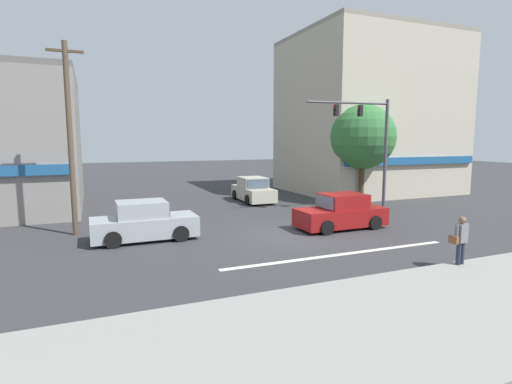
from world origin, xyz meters
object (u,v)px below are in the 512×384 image
at_px(sedan_waiting_far, 253,191).
at_px(sedan_parked_curbside, 144,223).
at_px(utility_pole_near_left, 70,137).
at_px(utility_pole_far_right, 338,140).
at_px(sedan_crossing_leftbound, 341,213).
at_px(traffic_light_mast, 371,137).
at_px(pedestrian_foreground_with_bag, 461,239).
at_px(street_tree, 363,137).

bearing_deg(sedan_waiting_far, sedan_parked_curbside, -135.57).
height_order(utility_pole_near_left, sedan_waiting_far, utility_pole_near_left).
distance_m(utility_pole_far_right, sedan_crossing_leftbound, 11.03).
bearing_deg(sedan_parked_curbside, traffic_light_mast, 7.82).
height_order(utility_pole_near_left, pedestrian_foreground_with_bag, utility_pole_near_left).
height_order(sedan_parked_curbside, pedestrian_foreground_with_bag, pedestrian_foreground_with_bag).
relative_size(traffic_light_mast, sedan_crossing_leftbound, 1.51).
relative_size(sedan_crossing_leftbound, pedestrian_foreground_with_bag, 2.47).
relative_size(sedan_waiting_far, sedan_crossing_leftbound, 1.01).
distance_m(utility_pole_far_right, pedestrian_foreground_with_bag, 16.46).
bearing_deg(utility_pole_far_right, utility_pole_near_left, -161.63).
xyz_separation_m(utility_pole_near_left, sedan_crossing_leftbound, (11.11, -3.27, -3.41)).
relative_size(utility_pole_far_right, sedan_crossing_leftbound, 1.88).
bearing_deg(traffic_light_mast, sedan_parked_curbside, -172.18).
bearing_deg(utility_pole_near_left, utility_pole_far_right, 18.37).
relative_size(traffic_light_mast, sedan_waiting_far, 1.50).
distance_m(utility_pole_near_left, traffic_light_mast, 14.96).
relative_size(utility_pole_far_right, pedestrian_foreground_with_bag, 4.63).
height_order(street_tree, sedan_crossing_leftbound, street_tree).
bearing_deg(utility_pole_far_right, sedan_waiting_far, 179.02).
bearing_deg(sedan_waiting_far, sedan_crossing_leftbound, -85.82).
height_order(utility_pole_near_left, sedan_crossing_leftbound, utility_pole_near_left).
xyz_separation_m(street_tree, traffic_light_mast, (-1.52, -2.64, -0.00)).
distance_m(sedan_parked_curbside, pedestrian_foreground_with_bag, 11.42).
distance_m(traffic_light_mast, sedan_parked_curbside, 12.96).
relative_size(utility_pole_near_left, utility_pole_far_right, 1.03).
relative_size(street_tree, utility_pole_near_left, 0.78).
relative_size(sedan_parked_curbside, pedestrian_foreground_with_bag, 2.46).
distance_m(sedan_crossing_leftbound, pedestrian_foreground_with_bag, 6.30).
height_order(utility_pole_far_right, sedan_parked_curbside, utility_pole_far_right).
xyz_separation_m(utility_pole_far_right, sedan_crossing_leftbound, (-5.70, -8.85, -3.30)).
bearing_deg(sedan_parked_curbside, sedan_crossing_leftbound, -8.36).
bearing_deg(sedan_crossing_leftbound, street_tree, 46.19).
height_order(sedan_parked_curbside, sedan_waiting_far, same).
height_order(utility_pole_near_left, utility_pole_far_right, utility_pole_near_left).
distance_m(sedan_waiting_far, sedan_crossing_leftbound, 8.98).
xyz_separation_m(utility_pole_far_right, traffic_light_mast, (-1.85, -5.90, 0.16)).
bearing_deg(sedan_parked_curbside, street_tree, 17.36).
xyz_separation_m(sedan_crossing_leftbound, pedestrian_foreground_with_bag, (0.04, -6.30, 0.24)).
bearing_deg(traffic_light_mast, pedestrian_foreground_with_bag, -112.38).
relative_size(utility_pole_near_left, traffic_light_mast, 1.28).
bearing_deg(pedestrian_foreground_with_bag, traffic_light_mast, 67.62).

